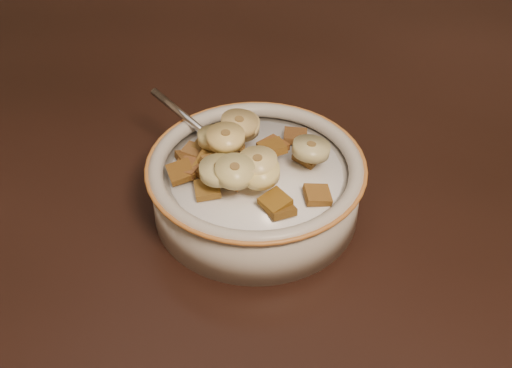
% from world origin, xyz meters
% --- Properties ---
extents(table, '(1.43, 0.95, 0.04)m').
position_xyz_m(table, '(0.00, 0.00, 0.73)').
color(table, black).
rests_on(table, floor).
extents(cereal_bowl, '(0.17, 0.17, 0.04)m').
position_xyz_m(cereal_bowl, '(-0.01, -0.15, 0.77)').
color(cereal_bowl, '#B5B1A6').
rests_on(cereal_bowl, table).
extents(milk, '(0.14, 0.14, 0.00)m').
position_xyz_m(milk, '(-0.01, -0.15, 0.79)').
color(milk, white).
rests_on(milk, cereal_bowl).
extents(spoon, '(0.05, 0.04, 0.01)m').
position_xyz_m(spoon, '(-0.04, -0.14, 0.80)').
color(spoon, silver).
rests_on(spoon, cereal_bowl).
extents(cereal_square_0, '(0.02, 0.02, 0.01)m').
position_xyz_m(cereal_square_0, '(0.02, -0.12, 0.80)').
color(cereal_square_0, brown).
rests_on(cereal_square_0, milk).
extents(cereal_square_1, '(0.03, 0.03, 0.01)m').
position_xyz_m(cereal_square_1, '(-0.00, -0.13, 0.81)').
color(cereal_square_1, brown).
rests_on(cereal_square_1, milk).
extents(cereal_square_2, '(0.02, 0.02, 0.01)m').
position_xyz_m(cereal_square_2, '(-0.05, -0.16, 0.80)').
color(cereal_square_2, brown).
rests_on(cereal_square_2, milk).
extents(cereal_square_3, '(0.03, 0.03, 0.01)m').
position_xyz_m(cereal_square_3, '(-0.06, -0.18, 0.80)').
color(cereal_square_3, brown).
rests_on(cereal_square_3, milk).
extents(cereal_square_4, '(0.03, 0.03, 0.01)m').
position_xyz_m(cereal_square_4, '(0.05, -0.16, 0.80)').
color(cereal_square_4, '#8F5E27').
rests_on(cereal_square_4, milk).
extents(cereal_square_5, '(0.03, 0.03, 0.01)m').
position_xyz_m(cereal_square_5, '(-0.05, -0.10, 0.80)').
color(cereal_square_5, brown).
rests_on(cereal_square_5, milk).
extents(cereal_square_6, '(0.03, 0.03, 0.01)m').
position_xyz_m(cereal_square_6, '(0.03, -0.18, 0.80)').
color(cereal_square_6, brown).
rests_on(cereal_square_6, milk).
extents(cereal_square_7, '(0.03, 0.03, 0.01)m').
position_xyz_m(cereal_square_7, '(-0.04, -0.17, 0.81)').
color(cereal_square_7, brown).
rests_on(cereal_square_7, milk).
extents(cereal_square_8, '(0.02, 0.02, 0.01)m').
position_xyz_m(cereal_square_8, '(-0.02, -0.18, 0.81)').
color(cereal_square_8, brown).
rests_on(cereal_square_8, milk).
extents(cereal_square_9, '(0.03, 0.03, 0.01)m').
position_xyz_m(cereal_square_9, '(-0.07, -0.16, 0.80)').
color(cereal_square_9, brown).
rests_on(cereal_square_9, milk).
extents(cereal_square_10, '(0.03, 0.03, 0.01)m').
position_xyz_m(cereal_square_10, '(-0.00, -0.14, 0.81)').
color(cereal_square_10, brown).
rests_on(cereal_square_10, milk).
extents(cereal_square_11, '(0.02, 0.02, 0.01)m').
position_xyz_m(cereal_square_11, '(-0.06, -0.17, 0.80)').
color(cereal_square_11, brown).
rests_on(cereal_square_11, milk).
extents(cereal_square_12, '(0.02, 0.02, 0.01)m').
position_xyz_m(cereal_square_12, '(-0.06, -0.14, 0.80)').
color(cereal_square_12, brown).
rests_on(cereal_square_12, milk).
extents(cereal_square_13, '(0.03, 0.03, 0.01)m').
position_xyz_m(cereal_square_13, '(-0.05, -0.15, 0.81)').
color(cereal_square_13, brown).
rests_on(cereal_square_13, milk).
extents(cereal_square_14, '(0.02, 0.02, 0.01)m').
position_xyz_m(cereal_square_14, '(-0.03, -0.16, 0.81)').
color(cereal_square_14, brown).
rests_on(cereal_square_14, milk).
extents(cereal_square_15, '(0.02, 0.02, 0.01)m').
position_xyz_m(cereal_square_15, '(-0.01, -0.15, 0.82)').
color(cereal_square_15, brown).
rests_on(cereal_square_15, milk).
extents(cereal_square_16, '(0.03, 0.03, 0.01)m').
position_xyz_m(cereal_square_16, '(0.00, -0.09, 0.80)').
color(cereal_square_16, brown).
rests_on(cereal_square_16, milk).
extents(cereal_square_17, '(0.02, 0.02, 0.01)m').
position_xyz_m(cereal_square_17, '(-0.07, -0.15, 0.80)').
color(cereal_square_17, brown).
rests_on(cereal_square_17, milk).
extents(cereal_square_18, '(0.03, 0.03, 0.01)m').
position_xyz_m(cereal_square_18, '(-0.04, -0.13, 0.81)').
color(cereal_square_18, olive).
rests_on(cereal_square_18, milk).
extents(cereal_square_19, '(0.02, 0.02, 0.01)m').
position_xyz_m(cereal_square_19, '(-0.05, -0.17, 0.80)').
color(cereal_square_19, brown).
rests_on(cereal_square_19, milk).
extents(cereal_square_20, '(0.03, 0.03, 0.01)m').
position_xyz_m(cereal_square_20, '(0.02, -0.18, 0.80)').
color(cereal_square_20, '#875C16').
rests_on(cereal_square_20, milk).
extents(cereal_square_21, '(0.02, 0.02, 0.01)m').
position_xyz_m(cereal_square_21, '(-0.06, -0.17, 0.80)').
color(cereal_square_21, '#995C33').
rests_on(cereal_square_21, milk).
extents(cereal_square_22, '(0.03, 0.03, 0.01)m').
position_xyz_m(cereal_square_22, '(-0.04, -0.15, 0.81)').
color(cereal_square_22, olive).
rests_on(cereal_square_22, milk).
extents(cereal_square_23, '(0.03, 0.03, 0.01)m').
position_xyz_m(cereal_square_23, '(-0.04, -0.19, 0.80)').
color(cereal_square_23, olive).
rests_on(cereal_square_23, milk).
extents(banana_slice_0, '(0.04, 0.04, 0.01)m').
position_xyz_m(banana_slice_0, '(-0.00, -0.17, 0.82)').
color(banana_slice_0, '#F3D98B').
rests_on(banana_slice_0, milk).
extents(banana_slice_1, '(0.04, 0.04, 0.02)m').
position_xyz_m(banana_slice_1, '(-0.03, -0.12, 0.82)').
color(banana_slice_1, '#FFE28D').
rests_on(banana_slice_1, milk).
extents(banana_slice_2, '(0.03, 0.04, 0.02)m').
position_xyz_m(banana_slice_2, '(-0.01, -0.18, 0.82)').
color(banana_slice_2, '#DED47A').
rests_on(banana_slice_2, milk).
extents(banana_slice_3, '(0.04, 0.04, 0.02)m').
position_xyz_m(banana_slice_3, '(-0.05, -0.14, 0.81)').
color(banana_slice_3, beige).
rests_on(banana_slice_3, milk).
extents(banana_slice_4, '(0.04, 0.04, 0.02)m').
position_xyz_m(banana_slice_4, '(0.03, -0.12, 0.81)').
color(banana_slice_4, beige).
rests_on(banana_slice_4, milk).
extents(banana_slice_5, '(0.03, 0.03, 0.01)m').
position_xyz_m(banana_slice_5, '(-0.04, -0.15, 0.82)').
color(banana_slice_5, '#E2CB76').
rests_on(banana_slice_5, milk).
extents(banana_slice_6, '(0.04, 0.04, 0.02)m').
position_xyz_m(banana_slice_6, '(0.00, -0.17, 0.82)').
color(banana_slice_6, '#FFE98A').
rests_on(banana_slice_6, milk).
extents(banana_slice_7, '(0.04, 0.04, 0.01)m').
position_xyz_m(banana_slice_7, '(-0.03, -0.18, 0.82)').
color(banana_slice_7, beige).
rests_on(banana_slice_7, milk).
extents(banana_slice_8, '(0.04, 0.04, 0.01)m').
position_xyz_m(banana_slice_8, '(-0.03, -0.13, 0.82)').
color(banana_slice_8, tan).
rests_on(banana_slice_8, milk).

